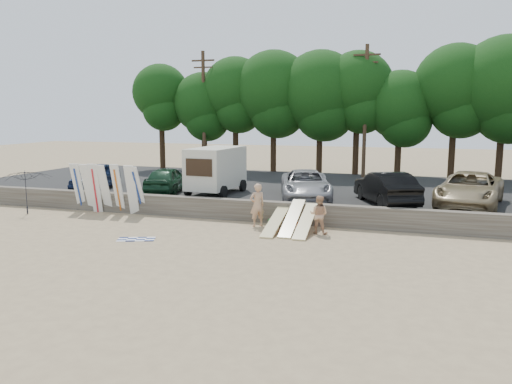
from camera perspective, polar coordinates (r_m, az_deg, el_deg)
ground at (r=20.53m, az=1.90°, el=-5.34°), size 120.00×120.00×0.00m
seawall at (r=23.25m, az=3.94°, el=-2.40°), size 44.00×0.50×1.00m
parking_lot at (r=30.50m, az=7.32°, el=-0.04°), size 44.00×14.50×0.70m
treeline at (r=36.87m, az=12.49°, el=11.13°), size 33.19×6.62×9.42m
utility_poles at (r=35.31m, az=12.38°, el=9.31°), size 25.80×0.26×9.00m
box_trailer at (r=27.49m, az=-4.59°, el=2.76°), size 2.48×4.12×2.54m
car_0 at (r=30.65m, az=-17.87°, el=1.73°), size 2.80×4.74×1.51m
car_1 at (r=28.44m, az=-10.12°, el=1.43°), size 2.46×4.48×1.44m
car_2 at (r=25.93m, az=5.69°, el=0.85°), size 3.79×5.78×1.48m
car_3 at (r=25.02m, az=14.63°, el=0.45°), size 3.57×5.11×1.60m
car_4 at (r=25.85m, az=23.22°, el=0.31°), size 3.82×6.26×1.62m
surfboard_upright_0 at (r=27.66m, az=-19.64°, el=0.52°), size 0.56×0.76×2.53m
surfboard_upright_1 at (r=27.24m, az=-18.63°, el=0.44°), size 0.53×0.75×2.53m
surfboard_upright_2 at (r=26.89m, az=-17.92°, el=0.41°), size 0.58×0.63×2.56m
surfboard_upright_3 at (r=26.70m, az=-16.90°, el=0.36°), size 0.54×0.75×2.53m
surfboard_upright_4 at (r=26.32m, az=-15.52°, el=0.34°), size 0.53×0.59×2.56m
surfboard_upright_5 at (r=25.78m, az=-14.01°, el=0.20°), size 0.57×0.73×2.54m
surfboard_upright_6 at (r=25.73m, az=-13.33°, el=0.16°), size 0.61×0.91×2.49m
surfboard_low_0 at (r=21.75m, az=2.21°, el=-3.40°), size 0.56×2.92×0.83m
surfboard_low_1 at (r=21.70m, az=4.15°, el=-2.97°), size 0.56×2.81×1.19m
surfboard_low_2 at (r=21.46m, az=5.72°, el=-3.32°), size 0.56×2.86×1.05m
beachgoer_a at (r=22.56m, az=0.14°, el=-1.49°), size 0.85×0.82×1.96m
beachgoer_b at (r=21.39m, az=7.19°, el=-2.58°), size 0.85×0.69×1.64m
cooler at (r=22.77m, az=1.98°, el=-3.50°), size 0.44×0.38×0.32m
gear_bag at (r=22.65m, az=4.75°, el=-3.73°), size 0.35×0.31×0.22m
beach_towel at (r=20.96m, az=-13.52°, el=-5.27°), size 1.92×1.92×0.00m
beach_umbrella at (r=27.79m, az=-24.72°, el=-0.01°), size 3.17×3.14×2.27m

